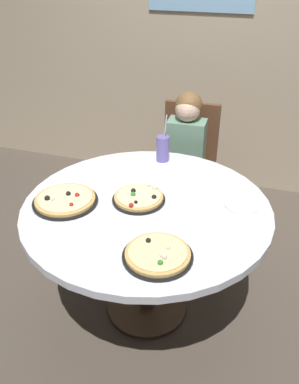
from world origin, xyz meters
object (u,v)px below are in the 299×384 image
(diner_child, at_px, (183,178))
(pizza_pepperoni, at_px, (65,200))
(pizza_veggie, at_px, (139,198))
(soda_cup, at_px, (163,148))
(pizza_cheese, at_px, (158,255))
(plate_small, at_px, (242,205))
(chair_wooden, at_px, (188,161))
(dining_table, at_px, (147,219))

(diner_child, xyz_separation_m, pizza_pepperoni, (-0.41, -0.91, 0.28))
(pizza_veggie, distance_m, soda_cup, 0.49)
(pizza_cheese, xyz_separation_m, pizza_pepperoni, (-0.59, 0.27, 0.00))
(pizza_veggie, relative_size, soda_cup, 0.91)
(diner_child, distance_m, pizza_veggie, 0.83)
(plate_small, bearing_deg, pizza_veggie, -166.91)
(pizza_veggie, bearing_deg, pizza_pepperoni, -158.80)
(soda_cup, distance_m, plate_small, 0.65)
(pizza_veggie, xyz_separation_m, soda_cup, (-0.01, 0.49, 0.06))
(pizza_pepperoni, bearing_deg, soda_cup, 61.35)
(pizza_veggie, height_order, soda_cup, soda_cup)
(soda_cup, bearing_deg, diner_child, 76.22)
(pizza_veggie, bearing_deg, chair_wooden, 87.14)
(pizza_cheese, relative_size, pizza_pepperoni, 0.90)
(pizza_veggie, bearing_deg, plate_small, 13.09)
(pizza_pepperoni, bearing_deg, plate_small, 16.48)
(pizza_veggie, xyz_separation_m, pizza_cheese, (0.23, -0.40, -0.00))
(soda_cup, bearing_deg, chair_wooden, 82.36)
(dining_table, relative_size, pizza_pepperoni, 3.78)
(chair_wooden, distance_m, plate_small, 0.99)
(pizza_cheese, relative_size, plate_small, 1.71)
(chair_wooden, bearing_deg, pizza_cheese, -82.45)
(dining_table, distance_m, chair_wooden, 0.99)
(pizza_veggie, relative_size, plate_small, 1.56)
(diner_child, bearing_deg, pizza_veggie, -94.06)
(pizza_veggie, relative_size, pizza_cheese, 0.91)
(dining_table, xyz_separation_m, chair_wooden, (-0.00, 0.98, -0.13))
(diner_child, xyz_separation_m, soda_cup, (-0.07, -0.28, 0.35))
(diner_child, height_order, pizza_pepperoni, diner_child)
(diner_child, distance_m, pizza_pepperoni, 1.04)
(diner_child, bearing_deg, pizza_cheese, -81.64)
(pizza_cheese, bearing_deg, pizza_veggie, 119.39)
(dining_table, distance_m, pizza_cheese, 0.43)
(diner_child, distance_m, plate_small, 0.85)
(chair_wooden, height_order, pizza_pepperoni, chair_wooden)
(diner_child, distance_m, pizza_cheese, 1.22)
(diner_child, height_order, plate_small, diner_child)
(chair_wooden, relative_size, pizza_cheese, 3.08)
(chair_wooden, xyz_separation_m, soda_cup, (-0.06, -0.47, 0.30))
(dining_table, bearing_deg, pizza_pepperoni, -164.90)
(dining_table, xyz_separation_m, pizza_cheese, (0.18, -0.38, 0.11))
(dining_table, distance_m, pizza_pepperoni, 0.44)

